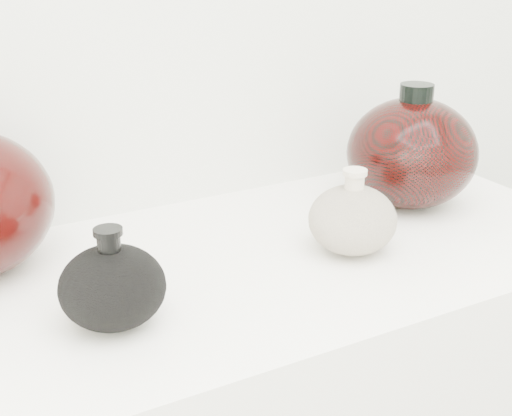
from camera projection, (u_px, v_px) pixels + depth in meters
black_gourd_vase at (112, 286)px, 0.82m from camera, size 0.16×0.16×0.12m
cream_gourd_vase at (352, 219)px, 1.01m from camera, size 0.13×0.13×0.12m
right_round_pot at (412, 152)px, 1.17m from camera, size 0.28×0.28×0.20m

